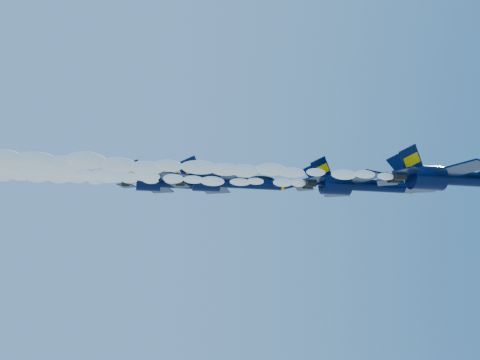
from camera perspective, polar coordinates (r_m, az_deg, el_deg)
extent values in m
cylinder|color=black|center=(71.03, 24.06, -0.03)|extent=(9.85, 1.64, 1.64)
ellipsoid|color=black|center=(67.29, 19.26, 0.22)|extent=(1.71, 2.96, 7.01)
cube|color=black|center=(64.79, 22.70, 1.15)|extent=(5.87, 6.96, 0.20)
cube|color=black|center=(71.94, 18.87, -0.70)|extent=(5.87, 6.96, 0.20)
cube|color=#FFB000|center=(65.68, 23.80, 1.16)|extent=(2.64, 5.48, 0.11)
cube|color=#FFB000|center=(72.74, 19.91, -0.67)|extent=(2.64, 5.48, 0.11)
cube|color=black|center=(65.59, 17.82, 2.01)|extent=(3.57, 1.13, 3.84)
cube|color=black|center=(67.52, 16.89, 1.47)|extent=(3.57, 1.13, 3.84)
cylinder|color=black|center=(64.83, 16.66, 0.51)|extent=(1.31, 1.20, 1.20)
cylinder|color=black|center=(66.05, 16.09, 0.19)|extent=(1.31, 1.20, 1.20)
cube|color=#FFB000|center=(69.40, 21.77, 0.79)|extent=(12.04, 0.38, 0.09)
ellipsoid|color=white|center=(58.22, -6.81, 1.40)|extent=(50.60, 2.29, 2.06)
cylinder|color=black|center=(75.19, 14.76, -0.67)|extent=(9.32, 1.55, 1.55)
ellipsoid|color=black|center=(72.59, 10.13, -0.48)|extent=(1.61, 2.79, 6.62)
cone|color=black|center=(77.99, 18.73, -0.87)|extent=(2.69, 1.55, 1.55)
cylinder|color=#FFB000|center=(77.38, 17.94, -0.83)|extent=(0.36, 1.61, 1.61)
ellipsoid|color=black|center=(76.16, 15.92, -0.16)|extent=(3.73, 1.21, 1.02)
cube|color=#FFB000|center=(76.09, 15.93, -0.39)|extent=(4.35, 1.04, 0.19)
cube|color=black|center=(69.62, 12.79, 0.31)|extent=(5.55, 6.58, 0.19)
cube|color=black|center=(77.01, 10.31, -1.25)|extent=(5.55, 6.58, 0.19)
cube|color=#FFB000|center=(70.24, 13.86, 0.33)|extent=(2.50, 5.18, 0.10)
cube|color=#FFB000|center=(77.57, 11.30, -1.22)|extent=(2.50, 5.18, 0.10)
cube|color=black|center=(71.22, 8.68, 1.07)|extent=(3.37, 1.07, 3.63)
cube|color=black|center=(73.19, 8.11, 0.62)|extent=(3.37, 1.07, 3.63)
cylinder|color=black|center=(70.73, 7.59, -0.25)|extent=(1.24, 1.14, 1.14)
cylinder|color=black|center=(71.97, 7.25, -0.51)|extent=(1.24, 1.14, 1.14)
cube|color=#FFB000|center=(74.09, 12.56, 0.04)|extent=(11.39, 0.36, 0.08)
ellipsoid|color=white|center=(67.70, -13.75, 0.47)|extent=(50.60, 2.16, 1.95)
cylinder|color=black|center=(75.90, 1.11, -0.40)|extent=(9.07, 1.51, 1.51)
ellipsoid|color=black|center=(74.81, -3.64, -0.20)|extent=(1.57, 2.72, 6.45)
cone|color=black|center=(77.33, 5.35, -0.61)|extent=(2.62, 1.51, 1.51)
cylinder|color=#FFB000|center=(77.00, 4.48, -0.57)|extent=(0.35, 1.57, 1.57)
ellipsoid|color=black|center=(76.46, 2.36, 0.09)|extent=(3.63, 1.18, 1.00)
cube|color=#FFB000|center=(76.39, 2.37, -0.13)|extent=(4.23, 1.01, 0.18)
cube|color=black|center=(71.23, -1.75, 0.56)|extent=(5.41, 6.41, 0.18)
cube|color=black|center=(78.94, -2.74, -0.95)|extent=(5.41, 6.41, 0.18)
cube|color=#FFB000|center=(71.49, -0.64, 0.58)|extent=(2.43, 5.05, 0.10)
cube|color=#FFB000|center=(79.18, -1.73, -0.93)|extent=(2.43, 5.05, 0.10)
cube|color=black|center=(73.95, -5.22, 1.26)|extent=(3.28, 1.04, 3.54)
cube|color=black|center=(75.98, -5.39, 0.83)|extent=(3.28, 1.04, 3.54)
cylinder|color=black|center=(73.79, -6.29, 0.02)|extent=(1.21, 1.11, 1.11)
cylinder|color=black|center=(75.06, -6.38, -0.23)|extent=(1.21, 1.11, 1.11)
cube|color=#FFB000|center=(75.52, -1.13, 0.29)|extent=(11.09, 0.35, 0.08)
cylinder|color=black|center=(84.41, -5.51, -0.45)|extent=(8.91, 1.48, 1.48)
ellipsoid|color=black|center=(84.03, -9.74, -0.27)|extent=(1.54, 2.67, 6.33)
cone|color=black|center=(85.15, -1.67, -0.64)|extent=(2.57, 1.48, 1.48)
cylinder|color=#FFB000|center=(84.97, -2.46, -0.60)|extent=(0.35, 1.54, 1.54)
ellipsoid|color=black|center=(84.77, -4.37, -0.02)|extent=(3.56, 1.16, 0.98)
cube|color=#FFB000|center=(84.70, -4.37, -0.21)|extent=(4.16, 0.99, 0.18)
cube|color=black|center=(80.27, -8.38, 0.39)|extent=(5.30, 6.29, 0.18)
cube|color=black|center=(87.94, -8.67, -0.93)|extent=(5.30, 6.29, 0.18)
cube|color=#FFB000|center=(80.37, -7.39, 0.40)|extent=(2.39, 4.96, 0.10)
cube|color=#FFB000|center=(88.03, -7.77, -0.91)|extent=(2.39, 4.96, 0.10)
cube|color=black|center=(83.39, -11.17, 1.00)|extent=(3.22, 1.02, 3.47)
cube|color=black|center=(85.40, -11.18, 0.63)|extent=(3.22, 1.02, 3.47)
cylinder|color=black|center=(83.39, -12.11, -0.08)|extent=(1.19, 1.09, 1.09)
cylinder|color=black|center=(84.63, -12.10, -0.29)|extent=(1.19, 1.09, 1.09)
cube|color=#FFB000|center=(84.37, -7.50, 0.16)|extent=(10.89, 0.35, 0.08)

